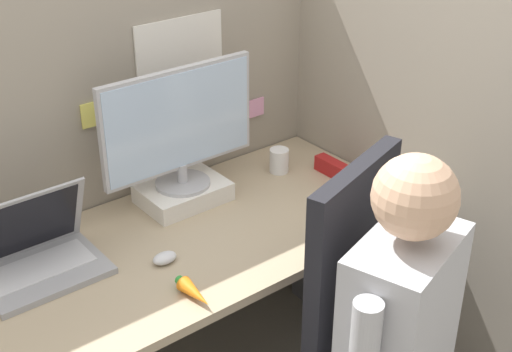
{
  "coord_description": "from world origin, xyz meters",
  "views": [
    {
      "loc": [
        -0.98,
        -1.26,
        1.97
      ],
      "look_at": [
        0.16,
        0.18,
        0.99
      ],
      "focal_mm": 50.0,
      "sensor_mm": 36.0,
      "label": 1
    }
  ],
  "objects_px": {
    "laptop": "(39,257)",
    "stapler": "(334,169)",
    "paper_box": "(183,193)",
    "carrot_toy": "(195,293)",
    "monitor": "(179,125)",
    "coffee_mug": "(279,160)"
  },
  "relations": [
    {
      "from": "paper_box",
      "to": "carrot_toy",
      "type": "relative_size",
      "value": 1.95
    },
    {
      "from": "laptop",
      "to": "stapler",
      "type": "height_order",
      "value": "laptop"
    },
    {
      "from": "paper_box",
      "to": "monitor",
      "type": "height_order",
      "value": "monitor"
    },
    {
      "from": "stapler",
      "to": "carrot_toy",
      "type": "height_order",
      "value": "stapler"
    },
    {
      "from": "paper_box",
      "to": "carrot_toy",
      "type": "height_order",
      "value": "paper_box"
    },
    {
      "from": "laptop",
      "to": "coffee_mug",
      "type": "height_order",
      "value": "laptop"
    },
    {
      "from": "monitor",
      "to": "coffee_mug",
      "type": "bearing_deg",
      "value": -5.69
    },
    {
      "from": "coffee_mug",
      "to": "monitor",
      "type": "bearing_deg",
      "value": 174.31
    },
    {
      "from": "paper_box",
      "to": "monitor",
      "type": "relative_size",
      "value": 0.51
    },
    {
      "from": "paper_box",
      "to": "coffee_mug",
      "type": "height_order",
      "value": "coffee_mug"
    },
    {
      "from": "paper_box",
      "to": "carrot_toy",
      "type": "distance_m",
      "value": 0.55
    },
    {
      "from": "paper_box",
      "to": "stapler",
      "type": "relative_size",
      "value": 1.76
    },
    {
      "from": "paper_box",
      "to": "carrot_toy",
      "type": "bearing_deg",
      "value": -120.13
    },
    {
      "from": "carrot_toy",
      "to": "coffee_mug",
      "type": "bearing_deg",
      "value": 33.16
    },
    {
      "from": "laptop",
      "to": "stapler",
      "type": "bearing_deg",
      "value": -5.36
    },
    {
      "from": "paper_box",
      "to": "laptop",
      "type": "relative_size",
      "value": 0.83
    },
    {
      "from": "monitor",
      "to": "laptop",
      "type": "distance_m",
      "value": 0.61
    },
    {
      "from": "paper_box",
      "to": "stapler",
      "type": "height_order",
      "value": "paper_box"
    },
    {
      "from": "laptop",
      "to": "carrot_toy",
      "type": "height_order",
      "value": "laptop"
    },
    {
      "from": "carrot_toy",
      "to": "monitor",
      "type": "bearing_deg",
      "value": 60.02
    },
    {
      "from": "paper_box",
      "to": "monitor",
      "type": "xyz_separation_m",
      "value": [
        -0.0,
        0.0,
        0.25
      ]
    },
    {
      "from": "monitor",
      "to": "stapler",
      "type": "relative_size",
      "value": 3.46
    }
  ]
}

